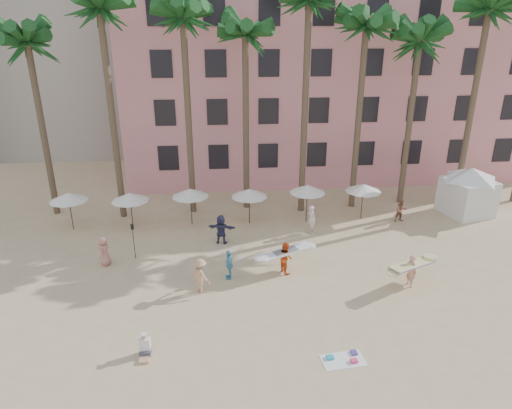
{
  "coord_description": "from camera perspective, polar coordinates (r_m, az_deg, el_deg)",
  "views": [
    {
      "loc": [
        -3.04,
        -16.58,
        13.12
      ],
      "look_at": [
        -1.1,
        6.0,
        4.0
      ],
      "focal_mm": 32.0,
      "sensor_mm": 36.0,
      "label": 1
    }
  ],
  "objects": [
    {
      "name": "carrier_white",
      "position": [
        25.57,
        3.7,
        -6.51
      ],
      "size": [
        3.15,
        1.82,
        1.81
      ],
      "color": "#DC4D17",
      "rests_on": "ground"
    },
    {
      "name": "pink_hotel",
      "position": [
        44.05,
        8.59,
        15.01
      ],
      "size": [
        35.0,
        14.0,
        16.0
      ],
      "primitive_type": "cube",
      "color": "pink",
      "rests_on": "ground"
    },
    {
      "name": "palm_row",
      "position": [
        31.78,
        1.61,
        21.63
      ],
      "size": [
        44.4,
        5.4,
        16.3
      ],
      "color": "brown",
      "rests_on": "ground"
    },
    {
      "name": "beach_towel",
      "position": [
        20.42,
        10.93,
        -18.43
      ],
      "size": [
        1.9,
        1.19,
        0.14
      ],
      "color": "white",
      "rests_on": "ground"
    },
    {
      "name": "umbrella_row",
      "position": [
        31.02,
        -4.53,
        1.49
      ],
      "size": [
        22.5,
        2.7,
        2.73
      ],
      "color": "#332B23",
      "rests_on": "ground"
    },
    {
      "name": "cabana",
      "position": [
        36.19,
        25.07,
        2.0
      ],
      "size": [
        5.47,
        5.47,
        3.5
      ],
      "color": "silver",
      "rests_on": "ground"
    },
    {
      "name": "seated_man",
      "position": [
        20.62,
        -13.73,
        -17.06
      ],
      "size": [
        0.46,
        0.8,
        1.04
      ],
      "color": "#3F3F4C",
      "rests_on": "ground"
    },
    {
      "name": "ground",
      "position": [
        21.36,
        4.5,
        -16.05
      ],
      "size": [
        120.0,
        120.0,
        0.0
      ],
      "primitive_type": "plane",
      "color": "#D1B789",
      "rests_on": "ground"
    },
    {
      "name": "beachgoers",
      "position": [
        27.3,
        -2.01,
        -4.65
      ],
      "size": [
        20.17,
        8.91,
        1.93
      ],
      "color": "brown",
      "rests_on": "ground"
    },
    {
      "name": "paddle",
      "position": [
        27.69,
        -15.09,
        -3.91
      ],
      "size": [
        0.18,
        0.04,
        2.23
      ],
      "color": "black",
      "rests_on": "ground"
    },
    {
      "name": "carrier_yellow",
      "position": [
        25.62,
        18.91,
        -7.59
      ],
      "size": [
        2.97,
        2.12,
        1.8
      ],
      "color": "tan",
      "rests_on": "ground"
    }
  ]
}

